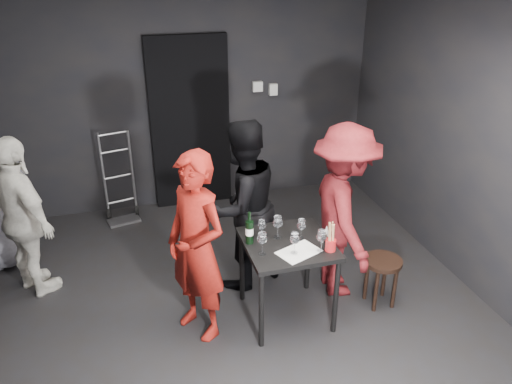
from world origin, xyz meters
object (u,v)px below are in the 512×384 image
object	(u,v)px
bystander_cream	(23,217)
stool	(382,269)
tasting_table	(288,252)
woman_black	(242,199)
wine_bottle	(249,231)
server_red	(196,241)
man_maroon	(344,205)
hand_truck	(122,203)
breadstick_cup	(331,237)

from	to	relation	value
bystander_cream	stool	bearing A→B (deg)	-145.28
bystander_cream	tasting_table	bearing A→B (deg)	-150.46
stool	woman_black	distance (m)	1.41
wine_bottle	bystander_cream	bearing A→B (deg)	153.91
tasting_table	woman_black	xyz separation A→B (m)	(-0.24, 0.61, 0.24)
server_red	man_maroon	distance (m)	1.39
hand_truck	bystander_cream	world-z (taller)	bystander_cream
server_red	wine_bottle	xyz separation A→B (m)	(0.45, 0.06, -0.01)
man_maroon	wine_bottle	xyz separation A→B (m)	(-0.92, -0.17, -0.03)
stool	server_red	xyz separation A→B (m)	(-1.63, 0.10, 0.50)
man_maroon	woman_black	bearing A→B (deg)	73.65
wine_bottle	woman_black	bearing A→B (deg)	82.84
stool	woman_black	xyz separation A→B (m)	(-1.12, 0.69, 0.52)
stool	man_maroon	size ratio (longest dim) A/B	0.26
woman_black	wine_bottle	distance (m)	0.54
hand_truck	server_red	world-z (taller)	server_red
stool	bystander_cream	xyz separation A→B (m)	(-3.04, 1.06, 0.42)
wine_bottle	tasting_table	bearing A→B (deg)	-13.83
server_red	wine_bottle	bearing A→B (deg)	63.64
stool	breadstick_cup	distance (m)	0.78
server_red	woman_black	world-z (taller)	woman_black
stool	woman_black	size ratio (longest dim) A/B	0.26
tasting_table	woman_black	distance (m)	0.70
tasting_table	man_maroon	world-z (taller)	man_maroon
server_red	breadstick_cup	size ratio (longest dim) A/B	6.43
tasting_table	server_red	distance (m)	0.79
tasting_table	breadstick_cup	world-z (taller)	breadstick_cup
man_maroon	breadstick_cup	world-z (taller)	man_maroon
hand_truck	man_maroon	distance (m)	2.85
wine_bottle	breadstick_cup	size ratio (longest dim) A/B	1.04
hand_truck	tasting_table	distance (m)	2.63
man_maroon	bystander_cream	xyz separation A→B (m)	(-2.77, 0.74, -0.10)
hand_truck	woman_black	xyz separation A→B (m)	(1.09, -1.61, 0.69)
man_maroon	breadstick_cup	distance (m)	0.56
tasting_table	breadstick_cup	size ratio (longest dim) A/B	2.78
breadstick_cup	man_maroon	bearing A→B (deg)	55.07
tasting_table	bystander_cream	xyz separation A→B (m)	(-2.16, 0.98, 0.14)
bystander_cream	wine_bottle	size ratio (longest dim) A/B	5.61
server_red	wine_bottle	size ratio (longest dim) A/B	6.16
hand_truck	server_red	xyz separation A→B (m)	(0.57, -2.20, 0.66)
stool	man_maroon	world-z (taller)	man_maroon
server_red	wine_bottle	world-z (taller)	server_red
woman_black	bystander_cream	xyz separation A→B (m)	(-1.92, 0.37, -0.10)
woman_black	man_maroon	bearing A→B (deg)	132.83
tasting_table	woman_black	size ratio (longest dim) A/B	0.42
server_red	breadstick_cup	distance (m)	1.07
wine_bottle	breadstick_cup	distance (m)	0.66
hand_truck	wine_bottle	world-z (taller)	hand_truck
tasting_table	stool	distance (m)	0.92
tasting_table	bystander_cream	bearing A→B (deg)	155.55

